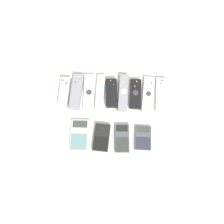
# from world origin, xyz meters

# --- Properties ---
(ground_plane) EXTENTS (3.00, 3.00, 0.00)m
(ground_plane) POSITION_xyz_m (0.00, 0.00, 0.00)
(ground_plane) COLOR beige
(remote_0) EXTENTS (0.05, 0.16, 0.03)m
(remote_0) POSITION_xyz_m (-0.25, 0.12, 0.01)
(remote_0) COLOR #B7B7BC
(remote_0) RESTS_ON ground_plane
(remote_1) EXTENTS (0.06, 0.20, 0.03)m
(remote_1) POSITION_xyz_m (-0.19, 0.12, 0.01)
(remote_1) COLOR gray
(remote_1) RESTS_ON ground_plane
(remote_2) EXTENTS (0.06, 0.20, 0.02)m
(remote_2) POSITION_xyz_m (-0.13, 0.13, 0.01)
(remote_2) COLOR white
(remote_2) RESTS_ON ground_plane
(remote_3) EXTENTS (0.04, 0.20, 0.02)m
(remote_3) POSITION_xyz_m (-0.07, 0.13, 0.01)
(remote_3) COLOR silver
(remote_3) RESTS_ON ground_plane
(remote_4) EXTENTS (0.07, 0.16, 0.03)m
(remote_4) POSITION_xyz_m (-0.01, 0.13, 0.01)
(remote_4) COLOR black
(remote_4) RESTS_ON ground_plane
(remote_5) EXTENTS (0.05, 0.20, 0.03)m
(remote_5) POSITION_xyz_m (0.05, 0.13, 0.01)
(remote_5) COLOR gray
(remote_5) RESTS_ON ground_plane
(remote_6) EXTENTS (0.06, 0.16, 0.02)m
(remote_6) POSITION_xyz_m (0.12, 0.13, 0.01)
(remote_6) COLOR black
(remote_6) RESTS_ON ground_plane
(remote_7) EXTENTS (0.07, 0.20, 0.02)m
(remote_7) POSITION_xyz_m (0.18, 0.13, 0.01)
(remote_7) COLOR white
(remote_7) RESTS_ON ground_plane
(remote_8) EXTENTS (0.06, 0.19, 0.02)m
(remote_8) POSITION_xyz_m (0.25, 0.13, 0.01)
(remote_8) COLOR silver
(remote_8) RESTS_ON ground_plane
(calculator_0) EXTENTS (0.09, 0.16, 0.01)m
(calculator_0) POSITION_xyz_m (-0.15, -0.10, 0.01)
(calculator_0) COLOR #B2B2B7
(calculator_0) RESTS_ON ground_plane
(calculator_1) EXTENTS (0.08, 0.14, 0.02)m
(calculator_1) POSITION_xyz_m (-0.04, -0.11, 0.01)
(calculator_1) COLOR black
(calculator_1) RESTS_ON ground_plane
(calculator_2) EXTENTS (0.08, 0.14, 0.01)m
(calculator_2) POSITION_xyz_m (0.06, -0.10, 0.01)
(calculator_2) COLOR #4C4C51
(calculator_2) RESTS_ON ground_plane
(calculator_3) EXTENTS (0.08, 0.12, 0.01)m
(calculator_3) POSITION_xyz_m (0.16, -0.10, 0.01)
(calculator_3) COLOR #4C4C51
(calculator_3) RESTS_ON ground_plane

